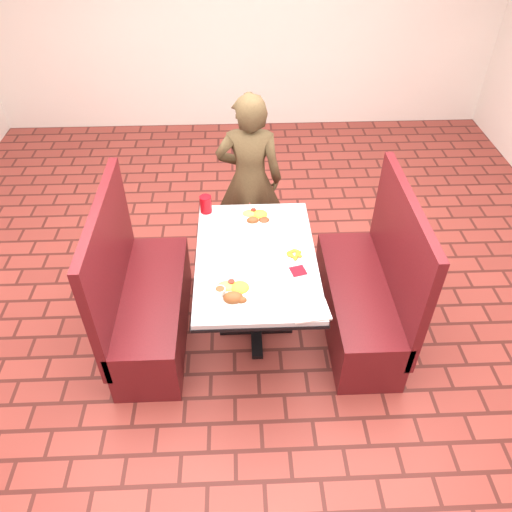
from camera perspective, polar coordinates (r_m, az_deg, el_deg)
name	(u,v)px	position (r m, az deg, el deg)	size (l,w,h in m)	color
room	(256,85)	(2.71, 0.00, 18.94)	(7.00, 7.04, 2.82)	#983B32
dining_table	(256,267)	(3.39, 0.00, -1.23)	(0.81, 1.21, 0.75)	silver
booth_bench_left	(145,303)	(3.68, -12.58, -5.31)	(0.47, 1.20, 1.17)	maroon
booth_bench_right	(366,297)	(3.72, 12.41, -4.57)	(0.47, 1.20, 1.17)	maroon
diner_person	(250,180)	(4.10, -0.73, 8.66)	(0.54, 0.35, 1.48)	brown
near_dinner_plate	(234,291)	(3.04, -2.54, -4.00)	(0.28, 0.28, 0.09)	white
far_dinner_plate	(256,216)	(3.64, 0.05, 4.62)	(0.26, 0.26, 0.07)	white
plantain_plate	(294,255)	(3.33, 4.42, 0.15)	(0.17, 0.17, 0.03)	white
maroon_napkin	(298,271)	(3.22, 4.84, -1.70)	(0.10, 0.10, 0.00)	maroon
spoon_utensil	(284,269)	(3.23, 3.26, -1.47)	(0.01, 0.13, 0.00)	silver
red_tumbler	(206,204)	(3.70, -5.76, 5.92)	(0.09, 0.09, 0.13)	#B90C14
paper_napkin	(311,311)	(2.97, 6.25, -6.27)	(0.22, 0.17, 0.01)	white
knife_utensil	(240,300)	(3.02, -1.87, -5.00)	(0.01, 0.18, 0.00)	silver
fork_utensil	(250,291)	(3.06, -0.67, -4.05)	(0.01, 0.16, 0.00)	silver
lettuce_shreds	(262,250)	(3.37, 0.64, 0.70)	(0.28, 0.32, 0.00)	#8CB849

